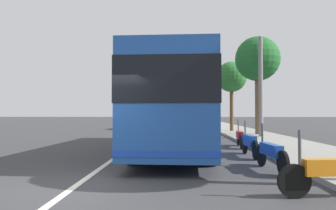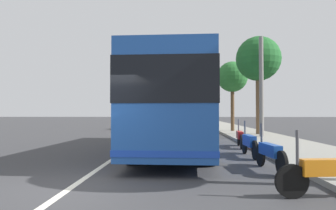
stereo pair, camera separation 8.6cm
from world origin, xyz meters
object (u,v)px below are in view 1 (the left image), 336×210
object	(u,v)px
motorcycle_mid_row	(250,143)
roadside_tree_mid_block	(258,60)
motorcycle_far_end	(332,173)
coach_bus	(177,103)
motorcycle_angled	(271,153)
car_side_street	(174,121)
motorcycle_nearest_curb	(240,137)
roadside_tree_far_block	(231,77)
car_far_distant	(136,122)
utility_pole	(261,87)

from	to	relation	value
motorcycle_mid_row	roadside_tree_mid_block	distance (m)	11.45
motorcycle_far_end	roadside_tree_mid_block	bearing A→B (deg)	-105.69
coach_bus	roadside_tree_mid_block	distance (m)	10.41
motorcycle_angled	car_side_street	distance (m)	22.86
motorcycle_nearest_curb	car_side_street	xyz separation A→B (m)	(16.80, 3.27, 0.26)
motorcycle_far_end	roadside_tree_far_block	distance (m)	19.79
motorcycle_angled	motorcycle_nearest_curb	bearing A→B (deg)	-7.50
car_far_distant	utility_pole	distance (m)	14.34
coach_bus	motorcycle_far_end	distance (m)	8.02
roadside_tree_mid_block	roadside_tree_far_block	xyz separation A→B (m)	(3.79, 1.14, -0.79)
car_side_street	roadside_tree_far_block	world-z (taller)	roadside_tree_far_block
motorcycle_mid_row	motorcycle_nearest_curb	xyz separation A→B (m)	(3.05, -0.24, -0.02)
coach_bus	motorcycle_angled	size ratio (longest dim) A/B	5.32
motorcycle_mid_row	car_side_street	size ratio (longest dim) A/B	0.55
car_side_street	car_far_distant	bearing A→B (deg)	110.55
coach_bus	motorcycle_mid_row	distance (m)	3.53
motorcycle_angled	car_far_distant	world-z (taller)	car_far_distant
coach_bus	utility_pole	size ratio (longest dim) A/B	1.88
car_far_distant	roadside_tree_far_block	bearing A→B (deg)	62.89
roadside_tree_far_block	car_side_street	bearing A→B (deg)	38.09
car_far_distant	roadside_tree_mid_block	world-z (taller)	roadside_tree_mid_block
motorcycle_nearest_curb	car_far_distant	distance (m)	17.18
motorcycle_far_end	motorcycle_angled	world-z (taller)	motorcycle_angled
motorcycle_angled	car_far_distant	size ratio (longest dim) A/B	0.50
motorcycle_far_end	utility_pole	xyz separation A→B (m)	(13.56, -2.21, 2.68)
car_far_distant	roadside_tree_mid_block	size ratio (longest dim) A/B	0.65
car_side_street	motorcycle_angled	bearing A→B (deg)	-168.38
motorcycle_far_end	motorcycle_angled	xyz separation A→B (m)	(2.71, 0.34, 0.01)
motorcycle_mid_row	utility_pole	world-z (taller)	utility_pole
roadside_tree_mid_block	roadside_tree_far_block	size ratio (longest dim) A/B	1.19
roadside_tree_mid_block	coach_bus	bearing A→B (deg)	146.45
car_side_street	roadside_tree_mid_block	bearing A→B (deg)	-145.05
coach_bus	motorcycle_far_end	xyz separation A→B (m)	(-7.31, -2.94, -1.51)
motorcycle_far_end	roadside_tree_mid_block	world-z (taller)	roadside_tree_mid_block
car_side_street	roadside_tree_mid_block	size ratio (longest dim) A/B	0.61
motorcycle_nearest_curb	car_side_street	bearing A→B (deg)	16.49
roadside_tree_mid_block	car_far_distant	bearing A→B (deg)	47.47
motorcycle_nearest_curb	roadside_tree_mid_block	world-z (taller)	roadside_tree_mid_block
motorcycle_angled	utility_pole	world-z (taller)	utility_pole
coach_bus	roadside_tree_far_block	world-z (taller)	roadside_tree_far_block
motorcycle_far_end	utility_pole	bearing A→B (deg)	-105.72
coach_bus	utility_pole	xyz separation A→B (m)	(6.24, -5.15, 1.17)
motorcycle_far_end	car_side_street	size ratio (longest dim) A/B	0.51
roadside_tree_mid_block	roadside_tree_far_block	distance (m)	4.03
motorcycle_far_end	roadside_tree_mid_block	distance (m)	16.46
roadside_tree_far_block	utility_pole	xyz separation A→B (m)	(-5.79, -0.82, -1.27)
coach_bus	motorcycle_nearest_curb	size ratio (longest dim) A/B	5.61
roadside_tree_far_block	utility_pole	bearing A→B (deg)	-171.94
motorcycle_nearest_curb	roadside_tree_far_block	world-z (taller)	roadside_tree_far_block
utility_pole	coach_bus	bearing A→B (deg)	140.49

